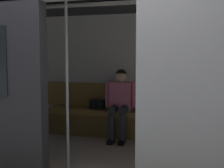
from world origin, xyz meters
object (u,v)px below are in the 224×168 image
object	(u,v)px
train_car	(110,50)
book	(143,110)
grab_pole_door	(67,83)
bench_seat	(128,117)
handbag	(97,104)
person_seated	(120,99)

from	to	relation	value
train_car	book	xyz separation A→B (m)	(-0.33, -1.01, -1.02)
grab_pole_door	bench_seat	bearing A→B (deg)	-105.85
bench_seat	grab_pole_door	bearing A→B (deg)	74.15
handbag	book	world-z (taller)	handbag
person_seated	grab_pole_door	distance (m)	1.60
bench_seat	person_seated	xyz separation A→B (m)	(0.13, 0.05, 0.33)
bench_seat	handbag	world-z (taller)	handbag
handbag	grab_pole_door	size ratio (longest dim) A/B	0.12
bench_seat	book	bearing A→B (deg)	-160.88
bench_seat	book	distance (m)	0.30
handbag	train_car	bearing A→B (deg)	117.60
handbag	book	xyz separation A→B (m)	(-0.84, -0.04, -0.07)
book	grab_pole_door	world-z (taller)	grab_pole_door
train_car	person_seated	bearing A→B (deg)	-86.22
bench_seat	handbag	size ratio (longest dim) A/B	11.51
bench_seat	book	size ratio (longest dim) A/B	13.60
person_seated	grab_pole_door	bearing A→B (deg)	78.25
train_car	handbag	world-z (taller)	train_car
handbag	grab_pole_door	distance (m)	1.71
grab_pole_door	book	bearing A→B (deg)	-112.95
train_car	handbag	distance (m)	1.45
bench_seat	book	xyz separation A→B (m)	(-0.26, -0.09, 0.13)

